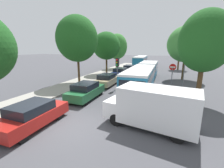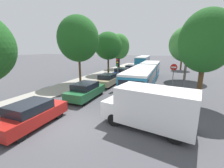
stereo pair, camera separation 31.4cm
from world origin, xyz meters
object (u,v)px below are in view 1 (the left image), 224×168
at_px(tree_left_mid, 77,39).
at_px(tree_left_far, 106,46).
at_px(city_bus_rear, 141,60).
at_px(traffic_light, 117,67).
at_px(direction_sign_post, 184,67).
at_px(queued_car_tan, 107,80).
at_px(queued_car_navy, 120,72).
at_px(tree_right_far, 180,46).
at_px(no_entry_sign, 172,73).
at_px(white_van, 153,107).
at_px(queued_car_red, 33,115).
at_px(tree_right_near, 205,42).
at_px(tree_right_mid, 186,44).
at_px(queued_car_silver, 129,69).
at_px(queued_car_green, 86,91).
at_px(tree_left_distant, 116,47).
at_px(articulated_bus, 145,73).

relative_size(tree_left_mid, tree_left_far, 1.15).
xyz_separation_m(city_bus_rear, tree_left_far, (-3.07, -16.20, 3.41)).
relative_size(traffic_light, direction_sign_post, 0.94).
xyz_separation_m(queued_car_tan, tree_left_far, (-3.17, 7.62, 4.12)).
distance_m(queued_car_navy, tree_right_far, 16.34).
xyz_separation_m(no_entry_sign, tree_left_far, (-10.43, 6.85, 2.97)).
relative_size(white_van, direction_sign_post, 1.46).
xyz_separation_m(queued_car_red, tree_right_near, (9.36, 7.44, 4.14)).
relative_size(no_entry_sign, direction_sign_post, 0.78).
height_order(queued_car_red, queued_car_tan, queued_car_red).
xyz_separation_m(tree_right_near, tree_right_far, (-0.28, 22.05, -0.01)).
bearing_deg(tree_left_far, city_bus_rear, 79.26).
relative_size(city_bus_rear, tree_right_near, 1.62).
height_order(tree_right_mid, tree_right_far, tree_right_mid).
bearing_deg(no_entry_sign, tree_right_mid, 166.09).
bearing_deg(city_bus_rear, tree_right_far, -121.49).
bearing_deg(queued_car_silver, tree_left_mid, 161.05).
bearing_deg(direction_sign_post, queued_car_silver, -52.57).
height_order(queued_car_navy, tree_right_mid, tree_right_mid).
xyz_separation_m(direction_sign_post, tree_right_mid, (0.54, 6.91, 2.44)).
xyz_separation_m(queued_car_green, queued_car_navy, (-0.33, 11.19, -0.00)).
relative_size(white_van, tree_left_distant, 0.69).
height_order(no_entry_sign, tree_right_far, tree_right_far).
relative_size(queued_car_tan, direction_sign_post, 1.14).
bearing_deg(tree_right_far, articulated_bus, -106.68).
bearing_deg(tree_left_distant, traffic_light, -70.93).
xyz_separation_m(queued_car_silver, tree_left_distant, (-4.09, 4.58, 3.96)).
xyz_separation_m(city_bus_rear, queued_car_tan, (0.10, -23.81, -0.71)).
distance_m(traffic_light, tree_left_far, 10.22).
height_order(queued_car_silver, no_entry_sign, no_entry_sign).
relative_size(articulated_bus, queued_car_green, 3.79).
bearing_deg(tree_left_distant, no_entry_sign, -52.30).
xyz_separation_m(city_bus_rear, queued_car_navy, (-0.08, -17.84, -0.69)).
bearing_deg(tree_left_distant, tree_right_far, 15.40).
height_order(queued_car_green, tree_left_mid, tree_left_mid).
bearing_deg(articulated_bus, tree_left_mid, -69.87).
xyz_separation_m(queued_car_red, queued_car_silver, (0.25, 21.35, 0.01)).
xyz_separation_m(queued_car_silver, tree_left_far, (-3.26, -3.14, 4.11)).
relative_size(queued_car_tan, tree_right_mid, 0.55).
height_order(tree_left_far, tree_right_far, tree_left_far).
bearing_deg(tree_right_far, queued_car_green, -109.99).
distance_m(queued_car_navy, tree_left_far, 5.34).
height_order(articulated_bus, queued_car_green, articulated_bus).
relative_size(white_van, tree_right_near, 0.73).
height_order(tree_left_far, tree_right_mid, tree_right_mid).
xyz_separation_m(white_van, direction_sign_post, (2.18, 8.68, 1.31)).
xyz_separation_m(traffic_light, no_entry_sign, (5.59, 1.84, -0.62)).
relative_size(tree_right_near, tree_right_far, 1.04).
xyz_separation_m(queued_car_tan, direction_sign_post, (8.34, 0.39, 1.83)).
height_order(queued_car_silver, traffic_light, traffic_light).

